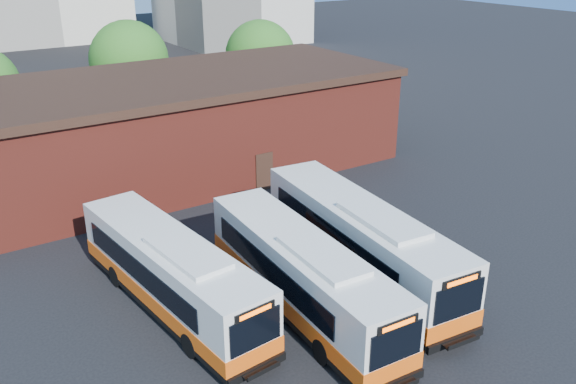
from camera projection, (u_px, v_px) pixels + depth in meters
ground at (376, 310)px, 25.75m from camera, size 220.00×220.00×0.00m
bus_west at (172, 276)px, 25.35m from camera, size 3.72×12.44×3.34m
bus_midwest at (302, 278)px, 25.17m from camera, size 3.26×12.60×3.40m
bus_mideast at (360, 243)px, 27.80m from camera, size 3.94×13.48×3.63m
transit_worker at (475, 289)px, 25.57m from camera, size 0.60×0.76×1.82m
depot_building at (177, 124)px, 39.90m from camera, size 28.60×12.60×6.40m
tree_mid at (129, 60)px, 51.00m from camera, size 6.56×6.56×8.36m
tree_east at (260, 55)px, 54.37m from camera, size 6.24×6.24×7.96m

